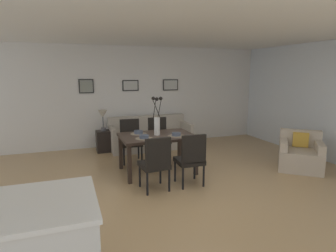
# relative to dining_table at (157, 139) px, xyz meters

# --- Properties ---
(ground_plane) EXTENTS (9.00, 9.00, 0.00)m
(ground_plane) POSITION_rel_dining_table_xyz_m (0.10, -0.91, -0.65)
(ground_plane) COLOR tan
(back_wall_panel) EXTENTS (9.00, 0.10, 2.60)m
(back_wall_panel) POSITION_rel_dining_table_xyz_m (0.10, 2.34, 0.65)
(back_wall_panel) COLOR silver
(back_wall_panel) RESTS_ON ground
(side_window_wall) EXTENTS (0.10, 6.30, 2.60)m
(side_window_wall) POSITION_rel_dining_table_xyz_m (3.75, -0.51, 0.65)
(side_window_wall) COLOR white
(side_window_wall) RESTS_ON ground
(ceiling_panel) EXTENTS (9.00, 7.20, 0.08)m
(ceiling_panel) POSITION_rel_dining_table_xyz_m (0.10, -0.51, 1.99)
(ceiling_panel) COLOR white
(dining_table) EXTENTS (1.40, 0.95, 0.74)m
(dining_table) POSITION_rel_dining_table_xyz_m (0.00, 0.00, 0.00)
(dining_table) COLOR #33261E
(dining_table) RESTS_ON ground
(dining_chair_near_left) EXTENTS (0.47, 0.47, 0.92)m
(dining_chair_near_left) POSITION_rel_dining_table_xyz_m (-0.30, -0.87, -0.14)
(dining_chair_near_left) COLOR black
(dining_chair_near_left) RESTS_ON ground
(dining_chair_near_right) EXTENTS (0.47, 0.47, 0.92)m
(dining_chair_near_right) POSITION_rel_dining_table_xyz_m (-0.34, 0.86, -0.14)
(dining_chair_near_right) COLOR black
(dining_chair_near_right) RESTS_ON ground
(dining_chair_far_left) EXTENTS (0.45, 0.45, 0.92)m
(dining_chair_far_left) POSITION_rel_dining_table_xyz_m (0.33, -0.87, -0.14)
(dining_chair_far_left) COLOR black
(dining_chair_far_left) RESTS_ON ground
(dining_chair_far_right) EXTENTS (0.46, 0.46, 0.92)m
(dining_chair_far_right) POSITION_rel_dining_table_xyz_m (0.31, 0.88, -0.14)
(dining_chair_far_right) COLOR black
(dining_chair_far_right) RESTS_ON ground
(centerpiece_vase) EXTENTS (0.21, 0.23, 0.73)m
(centerpiece_vase) POSITION_rel_dining_table_xyz_m (0.00, 0.00, 0.37)
(centerpiece_vase) COLOR white
(centerpiece_vase) RESTS_ON dining_table
(placemat_near_left) EXTENTS (0.32, 0.32, 0.01)m
(placemat_near_left) POSITION_rel_dining_table_xyz_m (-0.32, -0.21, 0.09)
(placemat_near_left) COLOR #7F705B
(placemat_near_left) RESTS_ON dining_table
(bowl_near_left) EXTENTS (0.17, 0.17, 0.07)m
(bowl_near_left) POSITION_rel_dining_table_xyz_m (-0.32, -0.21, 0.13)
(bowl_near_left) COLOR #475166
(bowl_near_left) RESTS_ON dining_table
(placemat_near_right) EXTENTS (0.32, 0.32, 0.01)m
(placemat_near_right) POSITION_rel_dining_table_xyz_m (-0.32, 0.21, 0.09)
(placemat_near_right) COLOR #7F705B
(placemat_near_right) RESTS_ON dining_table
(bowl_near_right) EXTENTS (0.17, 0.17, 0.07)m
(bowl_near_right) POSITION_rel_dining_table_xyz_m (-0.32, 0.21, 0.13)
(bowl_near_right) COLOR #475166
(bowl_near_right) RESTS_ON dining_table
(placemat_far_left) EXTENTS (0.32, 0.32, 0.01)m
(placemat_far_left) POSITION_rel_dining_table_xyz_m (0.32, -0.21, 0.09)
(placemat_far_left) COLOR #7F705B
(placemat_far_left) RESTS_ON dining_table
(bowl_far_left) EXTENTS (0.17, 0.17, 0.07)m
(bowl_far_left) POSITION_rel_dining_table_xyz_m (0.32, -0.21, 0.13)
(bowl_far_left) COLOR #475166
(bowl_far_left) RESTS_ON dining_table
(sofa) EXTENTS (2.06, 0.84, 0.80)m
(sofa) POSITION_rel_dining_table_xyz_m (0.38, 1.79, -0.37)
(sofa) COLOR #B2A899
(sofa) RESTS_ON ground
(side_table) EXTENTS (0.36, 0.36, 0.52)m
(side_table) POSITION_rel_dining_table_xyz_m (-0.80, 1.84, -0.39)
(side_table) COLOR black
(side_table) RESTS_ON ground
(table_lamp) EXTENTS (0.22, 0.22, 0.51)m
(table_lamp) POSITION_rel_dining_table_xyz_m (-0.80, 1.84, 0.24)
(table_lamp) COLOR #4C4C51
(table_lamp) RESTS_ON side_table
(armchair) EXTENTS (1.13, 1.13, 0.75)m
(armchair) POSITION_rel_dining_table_xyz_m (2.79, -0.79, -0.37)
(armchair) COLOR #B7A893
(armchair) RESTS_ON ground
(framed_picture_left) EXTENTS (0.36, 0.03, 0.35)m
(framed_picture_left) POSITION_rel_dining_table_xyz_m (-1.12, 2.27, 0.94)
(framed_picture_left) COLOR black
(framed_picture_center) EXTENTS (0.42, 0.03, 0.28)m
(framed_picture_center) POSITION_rel_dining_table_xyz_m (-0.00, 2.27, 0.94)
(framed_picture_center) COLOR black
(framed_picture_right) EXTENTS (0.43, 0.03, 0.30)m
(framed_picture_right) POSITION_rel_dining_table_xyz_m (1.12, 2.27, 0.94)
(framed_picture_right) COLOR black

